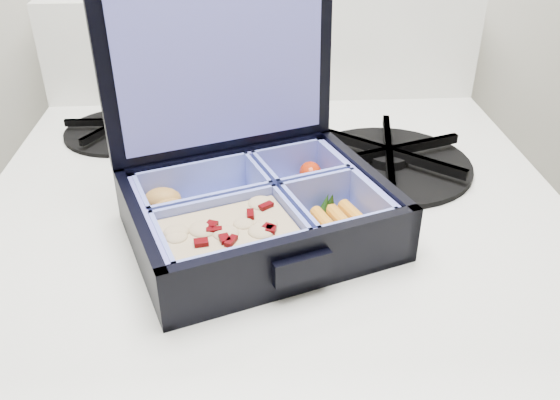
{
  "coord_description": "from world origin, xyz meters",
  "views": [
    {
      "loc": [
        0.35,
        1.08,
        1.29
      ],
      "look_at": [
        0.38,
        1.57,
        0.99
      ],
      "focal_mm": 38.0,
      "sensor_mm": 36.0,
      "label": 1
    }
  ],
  "objects": [
    {
      "name": "fork",
      "position": [
        0.39,
        1.71,
        0.96
      ],
      "size": [
        0.16,
        0.15,
        0.01
      ],
      "primitive_type": null,
      "rotation": [
        0.0,
        0.0,
        -0.8
      ],
      "color": "silver",
      "rests_on": "stove"
    },
    {
      "name": "bento_box",
      "position": [
        0.36,
        1.56,
        0.99
      ],
      "size": [
        0.29,
        0.26,
        0.06
      ],
      "primitive_type": null,
      "rotation": [
        0.0,
        0.0,
        0.35
      ],
      "color": "black",
      "rests_on": "stove"
    },
    {
      "name": "burner_grate_rear",
      "position": [
        0.18,
        1.82,
        0.97
      ],
      "size": [
        0.15,
        0.15,
        0.02
      ],
      "primitive_type": "cylinder",
      "rotation": [
        0.0,
        0.0,
        -0.02
      ],
      "color": "black",
      "rests_on": "stove"
    },
    {
      "name": "burner_grate",
      "position": [
        0.52,
        1.7,
        0.97
      ],
      "size": [
        0.26,
        0.26,
        0.03
      ],
      "primitive_type": "cylinder",
      "rotation": [
        0.0,
        0.0,
        0.35
      ],
      "color": "black",
      "rests_on": "stove"
    }
  ]
}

